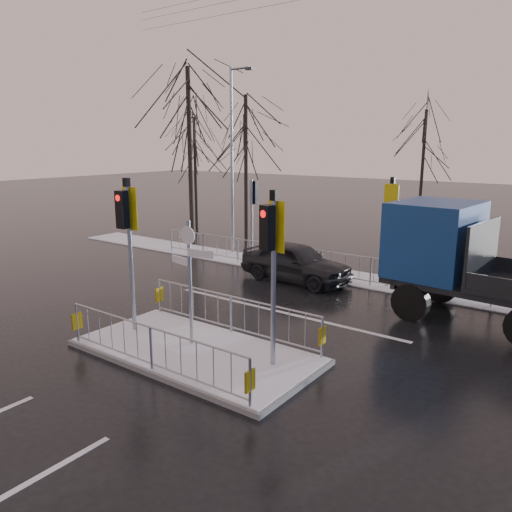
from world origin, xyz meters
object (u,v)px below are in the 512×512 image
Objects in this scene: car_far_lane at (296,262)px; street_lamp_left at (233,154)px; traffic_island at (195,339)px; flatbed_truck at (469,260)px.

street_lamp_left is (-4.91, 2.49, 3.76)m from car_far_lane.
traffic_island is 7.17m from car_far_lane.
street_lamp_left reaches higher than flatbed_truck.
street_lamp_left is at bearing 164.54° from flatbed_truck.
traffic_island is at bearing -163.64° from car_far_lane.
traffic_island is 0.73× the size of street_lamp_left.
traffic_island is at bearing -125.44° from flatbed_truck.
street_lamp_left reaches higher than traffic_island.
street_lamp_left is (-11.01, 3.04, 2.72)m from flatbed_truck.
flatbed_truck is 11.74m from street_lamp_left.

